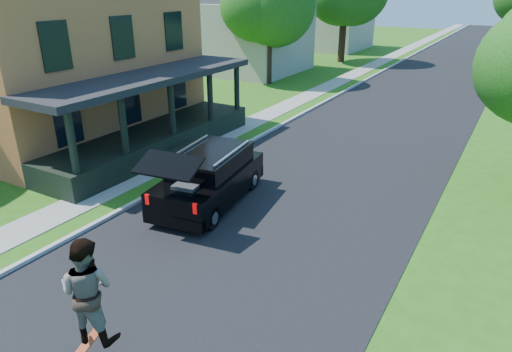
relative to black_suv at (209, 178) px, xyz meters
The scene contains 11 objects.
ground 3.99m from the black_suv, 56.87° to the right, with size 140.00×140.00×0.00m, color #2E6013.
street 16.89m from the black_suv, 82.74° to the left, with size 8.00×120.00×0.02m, color black.
curb 16.86m from the black_suv, 96.54° to the left, with size 0.15×120.00×0.12m, color #ABABA6.
sidewalk 17.11m from the black_suv, 101.71° to the left, with size 1.30×120.00×0.03m, color gray.
front_walk 7.90m from the black_suv, 159.65° to the left, with size 6.50×1.20×0.03m, color gray.
main_house 11.74m from the black_suv, 165.67° to the left, with size 15.56×15.56×10.10m.
neighbor_house_mid 23.88m from the black_suv, 118.74° to the left, with size 12.78×12.78×8.30m.
neighbor_house_far 38.60m from the black_suv, 107.20° to the left, with size 12.78×12.78×8.30m.
black_suv is the anchor object (origin of this frame).
skateboarder 6.62m from the black_suv, 72.05° to the right, with size 1.13×0.99×1.97m.
skateboard 6.64m from the black_suv, 73.72° to the right, with size 0.42×0.52×0.55m.
Camera 1 is at (5.56, -7.03, 6.28)m, focal length 32.00 mm.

